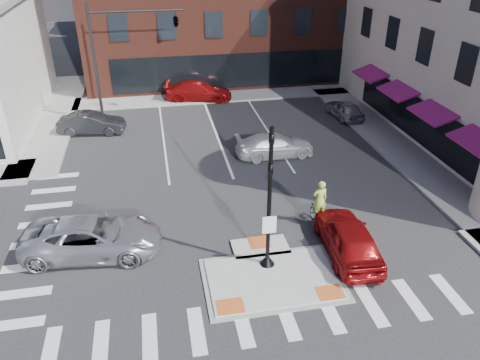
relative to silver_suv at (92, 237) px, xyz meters
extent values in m
plane|color=#28282B|center=(6.96, -2.69, -0.79)|extent=(120.00, 120.00, 0.00)
cube|color=gray|center=(6.96, -3.19, -0.76)|extent=(5.40, 3.60, 0.06)
cube|color=#A8A8A3|center=(6.96, -3.19, -0.73)|extent=(5.00, 3.20, 0.12)
cube|color=#A8A8A3|center=(6.96, -1.09, -0.73)|extent=(2.40, 1.40, 0.12)
cube|color=#CE5924|center=(5.06, -4.39, -0.67)|extent=(1.00, 0.80, 0.01)
cube|color=#CE5924|center=(8.86, -4.39, -0.67)|extent=(1.00, 0.80, 0.01)
cube|color=#CE5924|center=(6.96, -0.79, -0.67)|extent=(0.90, 0.90, 0.01)
cube|color=gray|center=(-4.04, 17.31, -0.72)|extent=(3.00, 20.00, 0.15)
cube|color=gray|center=(17.76, 7.31, -0.72)|extent=(3.00, 24.00, 0.15)
cube|color=gray|center=(9.96, 19.31, -0.72)|extent=(26.00, 3.00, 0.15)
cube|color=black|center=(9.96, 20.31, 1.01)|extent=(20.00, 0.12, 2.80)
cube|color=black|center=(18.96, 7.31, 0.91)|extent=(0.12, 16.00, 2.60)
cube|color=#A61672|center=(18.26, 1.31, 2.26)|extent=(1.46, 3.00, 0.58)
cube|color=#A61672|center=(18.26, 7.31, 2.26)|extent=(1.46, 3.00, 0.58)
cube|color=#A61672|center=(18.26, 13.31, 2.26)|extent=(1.46, 3.00, 0.58)
cone|color=black|center=(6.96, -2.29, -0.45)|extent=(0.60, 0.60, 0.45)
cylinder|color=black|center=(6.96, -2.29, 2.41)|extent=(0.16, 0.16, 5.80)
cube|color=white|center=(6.96, -2.41, 1.31)|extent=(0.55, 0.04, 0.75)
imported|color=black|center=(6.96, -2.29, 4.51)|extent=(0.18, 0.22, 1.10)
imported|color=black|center=(6.96, -2.29, 3.31)|extent=(0.18, 0.22, 1.10)
cylinder|color=black|center=(-0.54, 15.31, 3.21)|extent=(0.20, 0.20, 8.00)
cylinder|color=black|center=(2.46, 15.31, 6.61)|extent=(6.00, 0.14, 0.14)
imported|color=black|center=(4.96, 15.31, 6.01)|extent=(0.48, 2.24, 0.90)
imported|color=silver|center=(0.00, 0.00, 0.00)|extent=(5.95, 3.23, 1.58)
imported|color=maroon|center=(10.46, -2.09, 0.02)|extent=(2.23, 4.86, 1.61)
imported|color=silver|center=(9.92, 7.77, -0.11)|extent=(4.74, 2.06, 1.36)
imported|color=#222227|center=(-1.12, 13.48, -0.08)|extent=(4.44, 2.04, 1.41)
imported|color=#A4A6AB|center=(16.46, 12.99, -0.15)|extent=(1.92, 3.92, 1.29)
imported|color=maroon|center=(6.61, 18.81, -0.03)|extent=(5.51, 3.00, 1.52)
imported|color=#3F3F44|center=(9.96, 0.11, -0.30)|extent=(0.76, 1.91, 0.99)
imported|color=#A8C345|center=(9.96, 0.11, 0.60)|extent=(0.71, 0.49, 1.89)
camera|label=1|loc=(2.99, -16.87, 11.41)|focal=35.00mm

